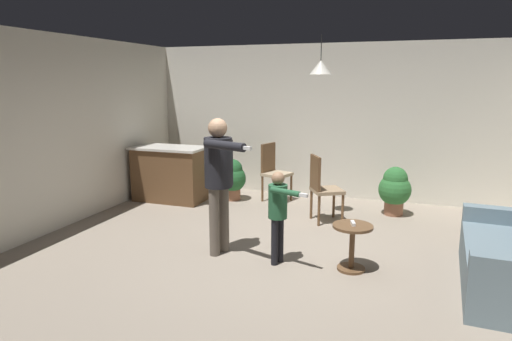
# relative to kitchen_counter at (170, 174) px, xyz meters

# --- Properties ---
(ground) EXTENTS (7.68, 7.68, 0.00)m
(ground) POSITION_rel_kitchen_counter_xyz_m (2.45, -1.94, -0.48)
(ground) COLOR gray
(wall_back) EXTENTS (6.40, 0.10, 2.70)m
(wall_back) POSITION_rel_kitchen_counter_xyz_m (2.45, 1.26, 0.87)
(wall_back) COLOR silver
(wall_back) RESTS_ON ground
(wall_left) EXTENTS (0.10, 6.40, 2.70)m
(wall_left) POSITION_rel_kitchen_counter_xyz_m (-0.75, -1.94, 0.87)
(wall_left) COLOR silver
(wall_left) RESTS_ON ground
(kitchen_counter) EXTENTS (1.26, 0.66, 0.95)m
(kitchen_counter) POSITION_rel_kitchen_counter_xyz_m (0.00, 0.00, 0.00)
(kitchen_counter) COLOR brown
(kitchen_counter) RESTS_ON ground
(side_table_by_couch) EXTENTS (0.44, 0.44, 0.52)m
(side_table_by_couch) POSITION_rel_kitchen_counter_xyz_m (3.39, -1.93, -0.15)
(side_table_by_couch) COLOR brown
(side_table_by_couch) RESTS_ON ground
(person_adult) EXTENTS (0.72, 0.64, 1.64)m
(person_adult) POSITION_rel_kitchen_counter_xyz_m (1.82, -1.96, 0.54)
(person_adult) COLOR #60564C
(person_adult) RESTS_ON ground
(person_child) EXTENTS (0.51, 0.43, 1.07)m
(person_child) POSITION_rel_kitchen_counter_xyz_m (2.57, -2.03, 0.19)
(person_child) COLOR black
(person_child) RESTS_ON ground
(dining_chair_by_counter) EXTENTS (0.57, 0.57, 1.00)m
(dining_chair_by_counter) POSITION_rel_kitchen_counter_xyz_m (2.74, -0.32, 0.07)
(dining_chair_by_counter) COLOR brown
(dining_chair_by_counter) RESTS_ON ground
(dining_chair_near_wall) EXTENTS (0.53, 0.53, 1.00)m
(dining_chair_near_wall) POSITION_rel_kitchen_counter_xyz_m (1.70, 0.61, 0.07)
(dining_chair_near_wall) COLOR brown
(dining_chair_near_wall) RESTS_ON ground
(potted_plant_corner) EXTENTS (0.50, 0.50, 0.76)m
(potted_plant_corner) POSITION_rel_kitchen_counter_xyz_m (3.73, 0.40, -0.06)
(potted_plant_corner) COLOR brown
(potted_plant_corner) RESTS_ON ground
(potted_plant_by_wall) EXTENTS (0.47, 0.47, 0.72)m
(potted_plant_by_wall) POSITION_rel_kitchen_counter_xyz_m (1.01, 0.41, -0.08)
(potted_plant_by_wall) COLOR brown
(potted_plant_by_wall) RESTS_ON ground
(spare_remote_on_table) EXTENTS (0.07, 0.13, 0.04)m
(spare_remote_on_table) POSITION_rel_kitchen_counter_xyz_m (3.38, -1.93, 0.06)
(spare_remote_on_table) COLOR white
(spare_remote_on_table) RESTS_ON side_table_by_couch
(ceiling_light_pendant) EXTENTS (0.32, 0.32, 0.55)m
(ceiling_light_pendant) POSITION_rel_kitchen_counter_xyz_m (2.63, -0.18, 1.77)
(ceiling_light_pendant) COLOR silver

